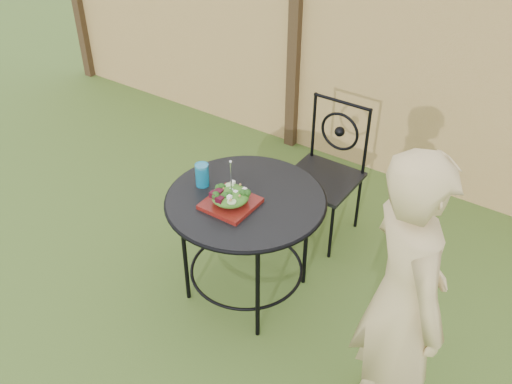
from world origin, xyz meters
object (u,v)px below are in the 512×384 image
patio_table (246,217)px  salad_plate (230,204)px  patio_chair (326,169)px  diner (402,301)px

patio_table → salad_plate: salad_plate is taller
patio_chair → salad_plate: (-0.11, -0.93, 0.23)m
patio_table → diner: size_ratio=0.60×
salad_plate → diner: bearing=-9.7°
patio_chair → salad_plate: size_ratio=3.52×
diner → patio_table: bearing=28.1°
patio_chair → diner: bearing=-48.9°
patio_chair → diner: (0.97, -1.11, 0.27)m
patio_table → diner: 1.11m
patio_table → salad_plate: 0.19m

